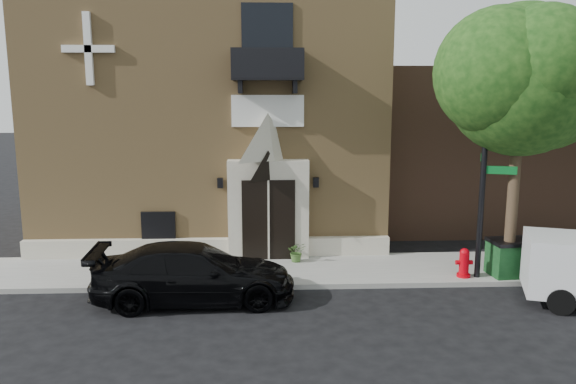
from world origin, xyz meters
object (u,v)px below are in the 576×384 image
black_sedan (194,273)px  fire_hydrant (464,263)px  street_sign (484,172)px  dumpster (517,257)px

black_sedan → fire_hydrant: 7.81m
street_sign → dumpster: size_ratio=3.56×
black_sedan → fire_hydrant: size_ratio=6.17×
black_sedan → dumpster: black_sedan is taller
street_sign → dumpster: 2.83m
black_sedan → dumpster: 9.44m
street_sign → fire_hydrant: (-0.41, 0.02, -2.68)m
black_sedan → fire_hydrant: (7.71, 1.21, -0.20)m
black_sedan → street_sign: (8.13, 1.20, 2.48)m
dumpster → street_sign: bearing=-179.4°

